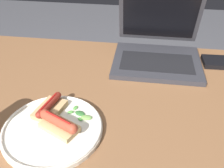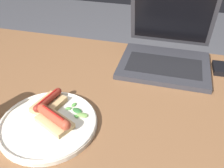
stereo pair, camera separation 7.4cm
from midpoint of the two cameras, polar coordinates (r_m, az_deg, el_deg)
name	(u,v)px [view 2 (the right image)]	position (r m, az deg, el deg)	size (l,w,h in m)	color
desk	(111,113)	(0.84, 2.36, -6.80)	(1.36, 0.75, 0.71)	brown
laptop	(166,51)	(0.98, 14.50, 7.28)	(0.33, 0.32, 0.25)	#2D2D33
plate	(48,123)	(0.70, -11.40, -8.96)	(0.27, 0.27, 0.02)	silver
sausage_toast_left	(49,103)	(0.74, -11.55, -4.29)	(0.09, 0.11, 0.04)	tan
sausage_toast_middle	(54,119)	(0.68, -10.06, -8.01)	(0.12, 0.10, 0.04)	tan
salad_pile	(78,112)	(0.71, -4.87, -6.46)	(0.08, 0.06, 0.01)	#709E4C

